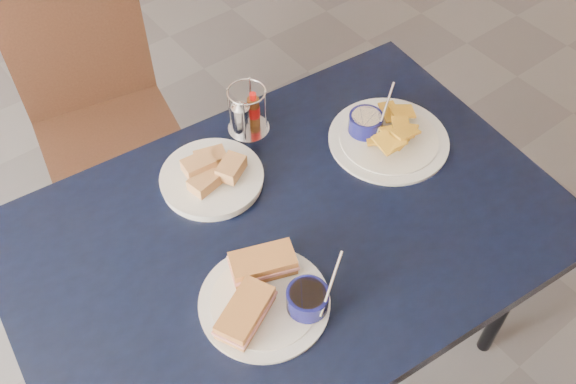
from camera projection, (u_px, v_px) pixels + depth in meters
ground at (219, 356)px, 2.09m from camera, size 6.00×6.00×0.00m
dining_table at (288, 243)px, 1.54m from camera, size 1.35×0.97×0.75m
chair_far at (94, 107)px, 2.08m from camera, size 0.51×0.49×0.92m
sandwich_plate at (268, 294)px, 1.35m from camera, size 0.31×0.28×0.12m
plantain_plate at (383, 134)px, 1.67m from camera, size 0.31×0.31×0.12m
bread_basket at (212, 176)px, 1.57m from camera, size 0.25×0.25×0.07m
condiment_caddy at (246, 114)px, 1.66m from camera, size 0.11×0.11×0.14m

